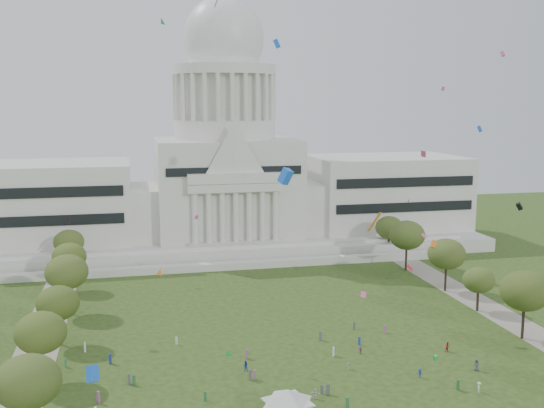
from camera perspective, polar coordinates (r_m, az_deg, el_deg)
ground at (r=103.52m, az=5.69°, el=-17.20°), size 400.00×400.00×0.00m
capitol at (r=205.12m, az=-4.18°, el=2.47°), size 160.00×64.50×91.30m
path_left at (r=127.87m, az=-20.43°, el=-12.48°), size 8.00×160.00×0.04m
path_right at (r=148.50m, az=20.01°, el=-9.43°), size 8.00×160.00×0.04m
row_tree_l_1 at (r=93.76m, az=-21.04°, el=-14.66°), size 8.86×8.86×12.59m
row_tree_l_2 at (r=112.75m, az=-20.02°, el=-10.78°), size 8.42×8.42×11.97m
row_tree_r_2 at (r=133.69m, az=21.73°, el=-7.25°), size 9.55×9.55×13.58m
row_tree_l_3 at (r=128.38m, az=-18.65°, el=-8.42°), size 8.12×8.12×11.55m
row_tree_r_3 at (r=148.28m, az=18.04°, el=-6.51°), size 7.01×7.01×9.98m
row_tree_l_4 at (r=145.77m, az=-17.93°, el=-5.83°), size 9.29×9.29×13.21m
row_tree_r_4 at (r=161.02m, az=15.38°, el=-4.35°), size 9.19×9.19×13.06m
row_tree_l_5 at (r=164.07m, az=-17.72°, el=-4.53°), size 8.33×8.33×11.85m
row_tree_r_5 at (r=177.95m, az=12.00°, el=-2.75°), size 9.82×9.82×13.96m
row_tree_l_6 at (r=181.88m, az=-17.75°, el=-3.27°), size 8.19×8.19×11.64m
row_tree_r_6 at (r=195.28m, az=10.47°, el=-2.09°), size 8.42×8.42×11.97m
event_tent at (r=96.69m, az=1.42°, el=-16.78°), size 10.19×10.19×4.62m
person_0 at (r=118.45m, az=17.87°, el=-13.57°), size 1.17×1.19×2.07m
person_2 at (r=125.20m, az=15.48°, el=-12.24°), size 1.02×0.74×1.90m
person_3 at (r=113.26m, az=13.11°, el=-14.56°), size 1.09×1.12×1.60m
person_4 at (r=114.43m, az=6.83°, el=-14.10°), size 0.78×1.10×1.69m
person_5 at (r=103.69m, az=3.88°, el=-16.61°), size 1.65×1.35×1.68m
person_8 at (r=113.13m, az=-2.40°, el=-14.28°), size 0.94×0.64×1.83m
person_9 at (r=110.51m, az=18.08°, el=-15.35°), size 1.09×1.28×1.76m
person_10 at (r=121.20m, az=7.94°, el=-12.84°), size 0.69×0.92×1.41m
distant_crowd at (r=112.04m, az=-3.44°, el=-14.55°), size 63.01×36.26×1.95m
kite_swarm at (r=103.20m, az=5.90°, el=-0.54°), size 85.48×106.79×64.49m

